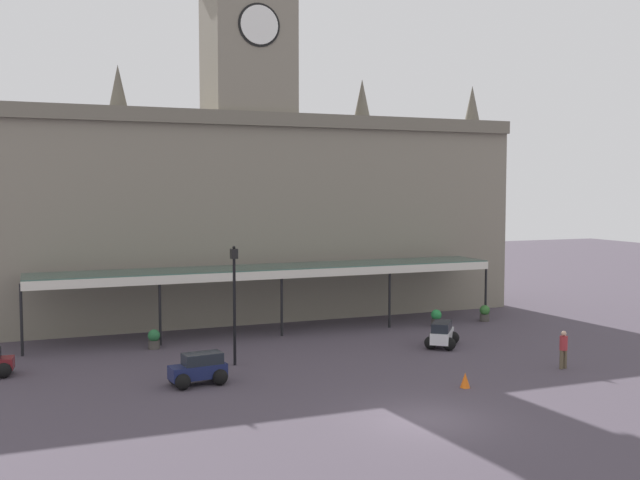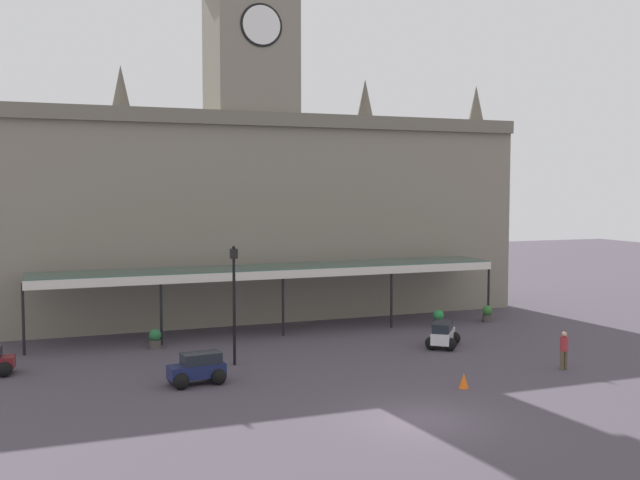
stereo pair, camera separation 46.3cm
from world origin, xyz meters
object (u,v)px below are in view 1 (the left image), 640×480
(planter_near_kerb, at_px, (485,313))
(car_white_estate, at_px, (442,336))
(pedestrian_near_entrance, at_px, (563,348))
(traffic_cone, at_px, (465,380))
(planter_forecourt_centre, at_px, (154,339))
(victorian_lamppost, at_px, (234,292))
(planter_by_canopy, at_px, (436,318))
(car_navy_estate, at_px, (199,371))

(planter_near_kerb, bearing_deg, car_white_estate, -139.39)
(pedestrian_near_entrance, xyz_separation_m, traffic_cone, (-5.69, -1.05, -0.61))
(planter_near_kerb, xyz_separation_m, planter_forecourt_centre, (-19.46, -0.36, 0.00))
(victorian_lamppost, bearing_deg, traffic_cone, -42.84)
(car_white_estate, distance_m, pedestrian_near_entrance, 6.37)
(pedestrian_near_entrance, height_order, traffic_cone, pedestrian_near_entrance)
(planter_near_kerb, bearing_deg, planter_forecourt_centre, -178.93)
(car_white_estate, bearing_deg, pedestrian_near_entrance, -65.69)
(pedestrian_near_entrance, distance_m, victorian_lamppost, 14.66)
(planter_by_canopy, xyz_separation_m, planter_forecourt_centre, (-15.97, -0.06, 0.00))
(car_white_estate, relative_size, planter_forecourt_centre, 2.51)
(victorian_lamppost, distance_m, planter_near_kerb, 17.61)
(traffic_cone, bearing_deg, victorian_lamppost, 137.16)
(car_navy_estate, bearing_deg, car_white_estate, 11.13)
(victorian_lamppost, distance_m, traffic_cone, 10.67)
(car_white_estate, height_order, pedestrian_near_entrance, pedestrian_near_entrance)
(traffic_cone, distance_m, planter_near_kerb, 15.10)
(car_navy_estate, bearing_deg, planter_near_kerb, 22.24)
(car_navy_estate, distance_m, planter_forecourt_centre, 7.36)
(planter_forecourt_centre, bearing_deg, traffic_cone, -48.46)
(car_white_estate, distance_m, planter_forecourt_centre, 14.25)
(planter_near_kerb, relative_size, planter_forecourt_centre, 1.00)
(planter_by_canopy, relative_size, planter_near_kerb, 1.00)
(planter_near_kerb, bearing_deg, car_navy_estate, -157.76)
(traffic_cone, xyz_separation_m, planter_by_canopy, (5.63, 11.74, 0.19))
(pedestrian_near_entrance, distance_m, traffic_cone, 5.82)
(planter_by_canopy, distance_m, planter_near_kerb, 3.50)
(pedestrian_near_entrance, height_order, planter_by_canopy, pedestrian_near_entrance)
(car_white_estate, xyz_separation_m, victorian_lamppost, (-10.58, 0.12, 2.73))
(car_navy_estate, relative_size, traffic_cone, 3.89)
(traffic_cone, distance_m, planter_forecourt_centre, 15.60)
(victorian_lamppost, height_order, traffic_cone, victorian_lamppost)
(traffic_cone, xyz_separation_m, planter_forecourt_centre, (-10.34, 11.67, 0.19))
(traffic_cone, bearing_deg, car_navy_estate, 155.92)
(car_navy_estate, relative_size, planter_by_canopy, 2.44)
(pedestrian_near_entrance, height_order, planter_forecourt_centre, pedestrian_near_entrance)
(victorian_lamppost, relative_size, planter_by_canopy, 5.57)
(car_white_estate, xyz_separation_m, planter_forecourt_centre, (-13.41, 4.82, -0.07))
(car_white_estate, distance_m, planter_by_canopy, 5.52)
(car_white_estate, height_order, planter_by_canopy, car_white_estate)
(car_white_estate, bearing_deg, car_navy_estate, -168.87)
(car_navy_estate, bearing_deg, victorian_lamppost, 50.17)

